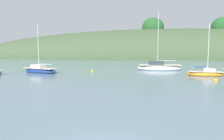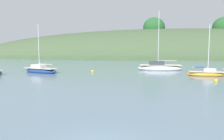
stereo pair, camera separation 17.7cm
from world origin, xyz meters
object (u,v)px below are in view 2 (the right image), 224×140
Objects in this scene: mooring_buoy_channel at (93,71)px; sailboat_teal_outer at (206,73)px; sailboat_yellow_far at (41,70)px; mooring_buoy_inner at (216,80)px; sailboat_navy_dinghy at (160,67)px.

sailboat_teal_outer is at bearing -14.38° from mooring_buoy_channel.
mooring_buoy_inner is (23.78, -8.37, -0.25)m from sailboat_yellow_far.
sailboat_navy_dinghy is 19.05× the size of mooring_buoy_inner.
sailboat_navy_dinghy is 19.05× the size of mooring_buoy_channel.
sailboat_teal_outer is 24.78m from sailboat_yellow_far.
sailboat_navy_dinghy is 19.91m from sailboat_yellow_far.
mooring_buoy_inner and mooring_buoy_channel have the same top height.
sailboat_yellow_far reaches higher than sailboat_teal_outer.
mooring_buoy_inner is at bearing -19.39° from sailboat_yellow_far.
sailboat_yellow_far reaches higher than mooring_buoy_inner.
sailboat_navy_dinghy reaches higher than sailboat_teal_outer.
mooring_buoy_channel is at bearing 149.21° from mooring_buoy_inner.
sailboat_navy_dinghy is at bearing 12.45° from sailboat_yellow_far.
sailboat_yellow_far is at bearing -173.00° from mooring_buoy_channel.
sailboat_yellow_far is 8.14m from mooring_buoy_channel.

